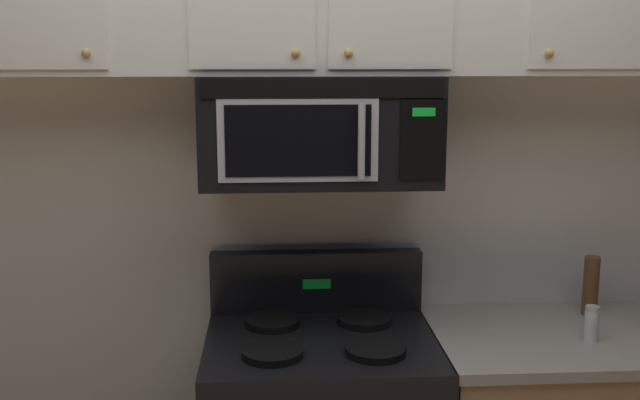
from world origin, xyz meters
TOP-DOWN VIEW (x-y plane):
  - back_wall at (0.00, 0.79)m, footprint 5.20×0.10m
  - over_range_microwave at (-0.00, 0.54)m, footprint 0.76×0.43m
  - salt_shaker at (0.87, 0.34)m, footprint 0.05×0.05m
  - pepper_mill at (0.97, 0.59)m, footprint 0.05×0.05m

SIDE VIEW (x-z plane):
  - salt_shaker at x=0.87m, z-range 0.90..1.02m
  - pepper_mill at x=0.97m, z-range 0.90..1.11m
  - back_wall at x=0.00m, z-range 0.00..2.70m
  - over_range_microwave at x=0.00m, z-range 1.40..1.75m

